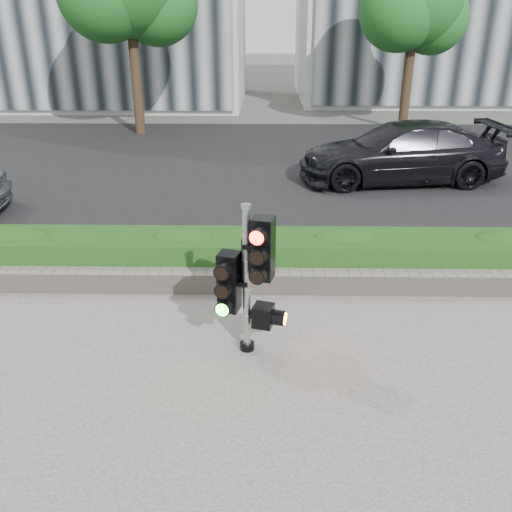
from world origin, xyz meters
TOP-DOWN VIEW (x-y plane):
  - ground at (0.00, 0.00)m, footprint 120.00×120.00m
  - road at (0.00, 10.00)m, footprint 60.00×13.00m
  - curb at (0.00, 3.15)m, footprint 60.00×0.25m
  - stone_wall at (0.00, 1.90)m, footprint 12.00×0.32m
  - hedge at (0.00, 2.55)m, footprint 12.00×1.00m
  - tree_right at (5.48, 15.55)m, footprint 4.10×3.58m
  - traffic_signal at (-0.03, 0.25)m, footprint 0.74×0.60m
  - car_dark at (3.73, 8.30)m, footprint 5.51×2.67m

SIDE VIEW (x-z plane):
  - ground at x=0.00m, z-range 0.00..0.00m
  - road at x=0.00m, z-range 0.00..0.02m
  - curb at x=0.00m, z-range 0.00..0.12m
  - stone_wall at x=0.00m, z-range 0.03..0.37m
  - hedge at x=0.00m, z-range 0.03..0.71m
  - car_dark at x=3.73m, z-range 0.02..1.57m
  - traffic_signal at x=-0.03m, z-range 0.14..2.17m
  - tree_right at x=5.48m, z-range 1.22..7.75m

